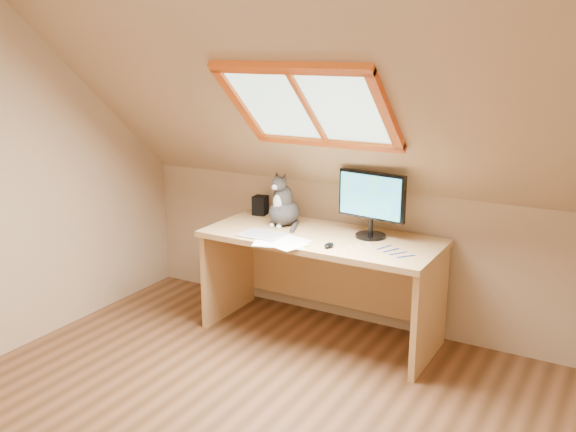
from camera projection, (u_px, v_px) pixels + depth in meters
The scene contains 9 objects.
room_shell at pixel (190, 171), 2.85m from camera, with size 3.52×3.52×2.41m.
desk at pixel (326, 264), 4.42m from camera, with size 1.60×0.70×0.73m.
monitor at pixel (371, 200), 4.19m from camera, with size 0.48×0.20×0.44m.
cat at pixel (283, 206), 4.51m from camera, with size 0.24×0.28×0.39m.
desk_speaker at pixel (260, 205), 4.81m from camera, with size 0.10×0.10×0.14m, color black.
graphics_tablet at pixel (262, 235), 4.29m from camera, with size 0.29×0.21×0.01m, color #B2B2B7.
mouse at pixel (329, 245), 4.05m from camera, with size 0.05×0.09×0.03m, color black.
papers at pixel (284, 242), 4.16m from camera, with size 0.35×0.30×0.01m.
cables at pixel (379, 250), 3.99m from camera, with size 0.51×0.26×0.01m.
Camera 1 is at (1.77, -2.31, 1.98)m, focal length 40.00 mm.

